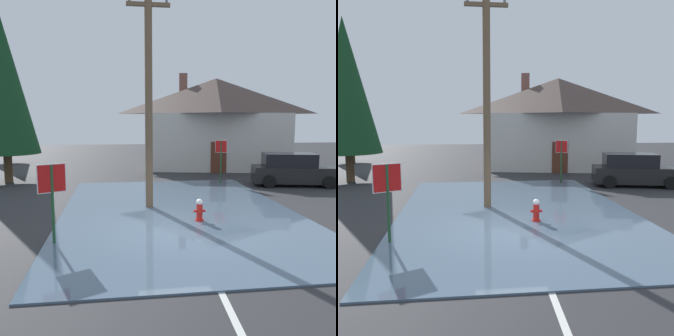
{
  "view_description": "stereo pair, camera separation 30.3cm",
  "coord_description": "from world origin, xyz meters",
  "views": [
    {
      "loc": [
        -1.9,
        -10.67,
        3.42
      ],
      "look_at": [
        0.03,
        3.11,
        1.56
      ],
      "focal_mm": 39.26,
      "sensor_mm": 36.0,
      "label": 1
    },
    {
      "loc": [
        -1.6,
        -10.71,
        3.42
      ],
      "look_at": [
        0.03,
        3.11,
        1.56
      ],
      "focal_mm": 39.26,
      "sensor_mm": 36.0,
      "label": 2
    }
  ],
  "objects": [
    {
      "name": "ground_plane",
      "position": [
        0.0,
        0.0,
        -0.05
      ],
      "size": [
        80.0,
        80.0,
        0.1
      ],
      "primitive_type": "cube",
      "color": "#2D2D30"
    },
    {
      "name": "lane_center_stripe",
      "position": [
        0.05,
        -5.04,
        0.0
      ],
      "size": [
        0.34,
        3.42,
        0.01
      ],
      "primitive_type": "cube",
      "rotation": [
        0.0,
        0.0,
        1.51
      ],
      "color": "silver",
      "rests_on": "ground"
    },
    {
      "name": "pine_tree_tall_left",
      "position": [
        -10.31,
        19.58,
        3.74
      ],
      "size": [
        2.54,
        2.54,
        6.35
      ],
      "color": "#4C3823",
      "rests_on": "ground"
    },
    {
      "name": "house",
      "position": [
        5.18,
        15.22,
        3.27
      ],
      "size": [
        11.39,
        8.96,
        6.79
      ],
      "color": "beige",
      "rests_on": "ground"
    },
    {
      "name": "parked_car",
      "position": [
        7.15,
        7.09,
        0.79
      ],
      "size": [
        4.57,
        2.68,
        1.67
      ],
      "color": "black",
      "rests_on": "ground"
    },
    {
      "name": "fire_hydrant",
      "position": [
        0.8,
        1.01,
        0.39
      ],
      "size": [
        0.4,
        0.34,
        0.79
      ],
      "color": "red",
      "rests_on": "ground"
    },
    {
      "name": "stop_sign_near",
      "position": [
        -3.65,
        -0.61,
        1.6
      ],
      "size": [
        0.71,
        0.36,
        2.23
      ],
      "color": "#1E4C28",
      "rests_on": "ground"
    },
    {
      "name": "flood_puddle",
      "position": [
        0.32,
        2.49,
        0.02
      ],
      "size": [
        8.45,
        12.97,
        0.05
      ],
      "primitive_type": "cube",
      "color": "#4C6075",
      "rests_on": "ground"
    },
    {
      "name": "lane_stop_bar",
      "position": [
        0.94,
        -2.18,
        0.0
      ],
      "size": [
        3.1,
        0.48,
        0.01
      ],
      "primitive_type": "cube",
      "rotation": [
        0.0,
        0.0,
        -0.06
      ],
      "color": "silver",
      "rests_on": "ground"
    },
    {
      "name": "pine_tree_mid_left",
      "position": [
        -7.76,
        10.09,
        5.16
      ],
      "size": [
        3.51,
        3.51,
        8.77
      ],
      "color": "#4C3823",
      "rests_on": "ground"
    },
    {
      "name": "utility_pole",
      "position": [
        -0.68,
        3.21,
        4.24
      ],
      "size": [
        1.6,
        0.28,
        8.13
      ],
      "color": "brown",
      "rests_on": "ground"
    },
    {
      "name": "stop_sign_far",
      "position": [
        3.58,
        8.14,
        1.63
      ],
      "size": [
        0.56,
        0.37,
        2.31
      ],
      "color": "#1E4C28",
      "rests_on": "ground"
    }
  ]
}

